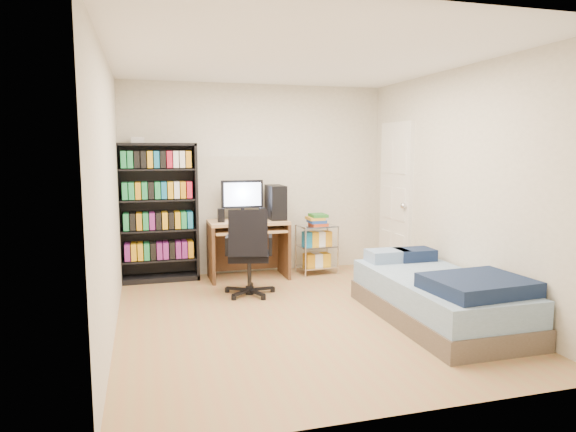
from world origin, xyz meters
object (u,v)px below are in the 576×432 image
object	(u,v)px
media_shelf	(158,211)
office_chair	(249,268)
bed	(439,297)
computer_desk	(255,225)

from	to	relation	value
media_shelf	office_chair	bearing A→B (deg)	-45.47
media_shelf	bed	distance (m)	3.51
computer_desk	office_chair	xyz separation A→B (m)	(-0.25, -0.84, -0.36)
computer_desk	bed	size ratio (longest dim) A/B	0.64
media_shelf	computer_desk	world-z (taller)	media_shelf
media_shelf	bed	xyz separation A→B (m)	(2.54, -2.34, -0.64)
computer_desk	bed	xyz separation A→B (m)	(1.33, -2.21, -0.43)
computer_desk	bed	world-z (taller)	computer_desk
office_chair	bed	world-z (taller)	office_chair
office_chair	media_shelf	bearing A→B (deg)	148.83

